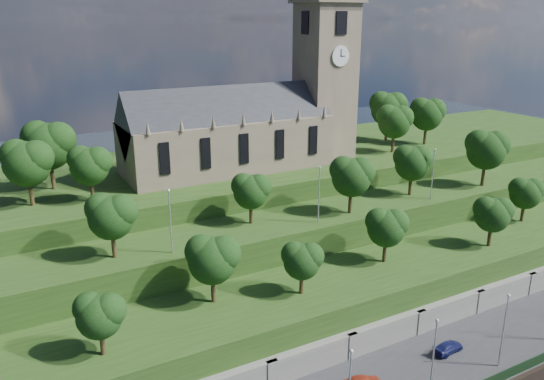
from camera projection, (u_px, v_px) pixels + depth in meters
promenade at (418, 378)px, 56.64m from camera, size 160.00×12.00×2.00m
retaining_wall at (383, 338)px, 61.17m from camera, size 160.00×2.10×5.00m
embankment_lower at (352, 303)px, 65.74m from camera, size 160.00×12.00×8.00m
embankment_upper at (305, 255)px, 74.32m from camera, size 160.00×10.00×12.00m
hilltop at (241, 202)px, 91.40m from camera, size 160.00×32.00×15.00m
church at (255, 119)px, 83.78m from camera, size 38.60×12.35×27.60m
trees_lower at (363, 235)px, 63.92m from camera, size 68.55×8.97×7.82m
trees_upper at (366, 170)px, 74.06m from camera, size 64.45×8.32×9.11m
trees_hilltop at (267, 128)px, 84.32m from camera, size 75.07×15.65×9.59m
lamp_posts_promenade at (434, 353)px, 50.97m from camera, size 60.36×0.36×8.70m
lamp_posts_upper at (319, 190)px, 68.59m from camera, size 40.36×0.36×7.69m
car_right at (448, 347)px, 59.25m from camera, size 4.14×2.03×1.16m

